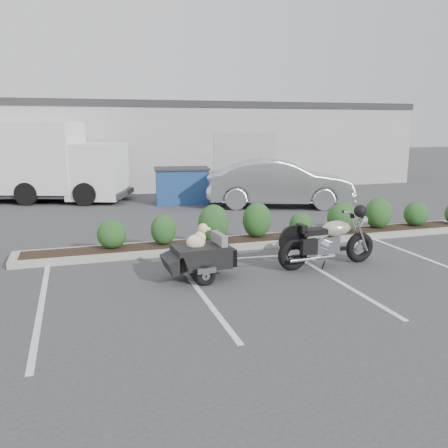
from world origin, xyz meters
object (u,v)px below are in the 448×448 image
object	(u,v)px
pet_trailer	(200,255)
dumpster	(182,185)
motorcycle	(328,242)
delivery_truck	(41,163)
sedan	(280,183)

from	to	relation	value
pet_trailer	dumpster	xyz separation A→B (m)	(1.66, 9.13, 0.22)
motorcycle	pet_trailer	size ratio (longest dim) A/B	1.25
motorcycle	delivery_truck	size ratio (longest dim) A/B	0.33
pet_trailer	delivery_truck	world-z (taller)	delivery_truck
pet_trailer	delivery_truck	xyz separation A→B (m)	(-3.49, 11.25, 1.01)
pet_trailer	delivery_truck	size ratio (longest dim) A/B	0.27
sedan	dumpster	bearing A→B (deg)	78.92
pet_trailer	sedan	distance (m)	8.73
motorcycle	dumpster	bearing A→B (deg)	93.28
motorcycle	pet_trailer	xyz separation A→B (m)	(-2.79, 0.02, -0.07)
motorcycle	sedan	world-z (taller)	sedan
pet_trailer	sedan	bearing A→B (deg)	52.15
motorcycle	dumpster	distance (m)	9.22
motorcycle	sedan	distance (m)	7.55
sedan	delivery_truck	bearing A→B (deg)	83.78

